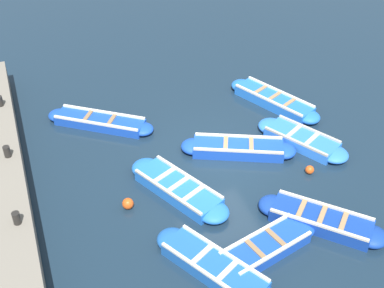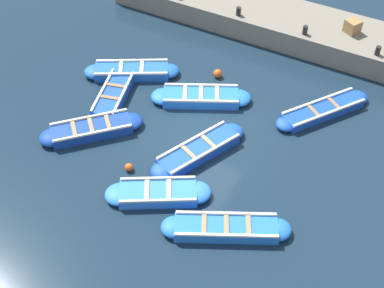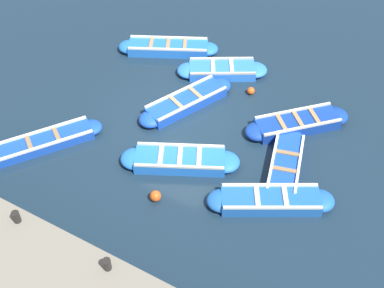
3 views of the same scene
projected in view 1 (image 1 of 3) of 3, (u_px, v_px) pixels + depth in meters
ground_plane at (219, 165)px, 16.74m from camera, size 120.00×120.00×0.00m
boat_outer_right at (178, 189)px, 15.58m from camera, size 2.42×3.67×0.42m
boat_bow_out at (238, 148)px, 17.10m from camera, size 3.68×2.24×0.42m
boat_alongside at (302, 140)px, 17.48m from camera, size 2.39×3.28×0.40m
boat_stern_in at (321, 220)px, 14.57m from camera, size 3.10×3.12×0.44m
boat_near_quay at (265, 248)px, 13.82m from camera, size 3.37×1.62×0.40m
boat_inner_gap at (274, 101)px, 19.31m from camera, size 2.38×3.75×0.42m
boat_mid_row at (100, 122)px, 18.30m from camera, size 3.54×2.81×0.38m
boat_end_of_row at (214, 267)px, 13.30m from camera, size 2.50×3.59×0.43m
bollard_north at (0, 101)px, 17.59m from camera, size 0.20×0.20×0.35m
bollard_mid_north at (7, 152)px, 15.48m from camera, size 0.20×0.20×0.35m
bollard_mid_south at (17, 218)px, 13.36m from camera, size 0.20×0.20×0.35m
buoy_orange_near at (128, 204)px, 15.12m from camera, size 0.33×0.33×0.33m
buoy_yellow_far at (310, 170)px, 16.34m from camera, size 0.27×0.27×0.27m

